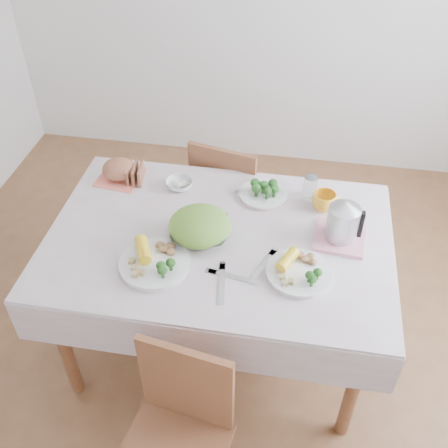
% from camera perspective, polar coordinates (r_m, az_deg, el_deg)
% --- Properties ---
extents(floor, '(3.60, 3.60, 0.00)m').
position_cam_1_polar(floor, '(2.86, -0.47, -12.62)').
color(floor, brown).
rests_on(floor, ground).
extents(dining_table, '(1.40, 0.90, 0.75)m').
position_cam_1_polar(dining_table, '(2.57, -0.52, -7.71)').
color(dining_table, brown).
rests_on(dining_table, floor).
extents(tablecloth, '(1.50, 1.00, 0.01)m').
position_cam_1_polar(tablecloth, '(2.29, -0.58, -1.47)').
color(tablecloth, beige).
rests_on(tablecloth, dining_table).
extents(chair_far, '(0.46, 0.46, 0.86)m').
position_cam_1_polar(chair_far, '(3.01, 1.07, 3.50)').
color(chair_far, brown).
rests_on(chair_far, floor).
extents(salad_bowl, '(0.27, 0.27, 0.06)m').
position_cam_1_polar(salad_bowl, '(2.27, -2.61, -0.83)').
color(salad_bowl, white).
rests_on(salad_bowl, tablecloth).
extents(dinner_plate_left, '(0.31, 0.31, 0.02)m').
position_cam_1_polar(dinner_plate_left, '(2.17, -7.53, -4.33)').
color(dinner_plate_left, white).
rests_on(dinner_plate_left, tablecloth).
extents(dinner_plate_right, '(0.38, 0.38, 0.02)m').
position_cam_1_polar(dinner_plate_right, '(2.14, 8.15, -5.30)').
color(dinner_plate_right, white).
rests_on(dinner_plate_right, tablecloth).
extents(broccoli_plate, '(0.27, 0.27, 0.02)m').
position_cam_1_polar(broccoli_plate, '(2.50, 4.28, 3.23)').
color(broccoli_plate, beige).
rests_on(broccoli_plate, tablecloth).
extents(napkin, '(0.23, 0.23, 0.00)m').
position_cam_1_polar(napkin, '(2.67, -11.24, 4.98)').
color(napkin, '#F9755E').
rests_on(napkin, tablecloth).
extents(bread_loaf, '(0.16, 0.16, 0.10)m').
position_cam_1_polar(bread_loaf, '(2.64, -11.40, 5.96)').
color(bread_loaf, '#935439').
rests_on(bread_loaf, napkin).
extents(fruit_bowl, '(0.15, 0.15, 0.04)m').
position_cam_1_polar(fruit_bowl, '(2.55, -4.86, 4.33)').
color(fruit_bowl, white).
rests_on(fruit_bowl, tablecloth).
extents(yellow_mug, '(0.13, 0.13, 0.09)m').
position_cam_1_polar(yellow_mug, '(2.44, 10.85, 2.42)').
color(yellow_mug, yellow).
rests_on(yellow_mug, tablecloth).
extents(glass_tumbler, '(0.07, 0.07, 0.12)m').
position_cam_1_polar(glass_tumbler, '(2.49, 9.35, 4.02)').
color(glass_tumbler, white).
rests_on(glass_tumbler, tablecloth).
extents(pink_tray, '(0.23, 0.23, 0.02)m').
position_cam_1_polar(pink_tray, '(2.33, 12.47, -1.46)').
color(pink_tray, pink).
rests_on(pink_tray, tablecloth).
extents(electric_kettle, '(0.15, 0.15, 0.19)m').
position_cam_1_polar(electric_kettle, '(2.25, 12.89, 0.65)').
color(electric_kettle, '#B2B5BA').
rests_on(electric_kettle, pink_tray).
extents(fork_left, '(0.06, 0.22, 0.00)m').
position_cam_1_polar(fork_left, '(2.09, -0.24, -6.49)').
color(fork_left, silver).
rests_on(fork_left, tablecloth).
extents(fork_right, '(0.11, 0.21, 0.00)m').
position_cam_1_polar(fork_right, '(2.16, 4.15, -4.60)').
color(fork_right, silver).
rests_on(fork_right, tablecloth).
extents(knife, '(0.21, 0.06, 0.00)m').
position_cam_1_polar(knife, '(2.12, 1.01, -5.75)').
color(knife, silver).
rests_on(knife, tablecloth).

